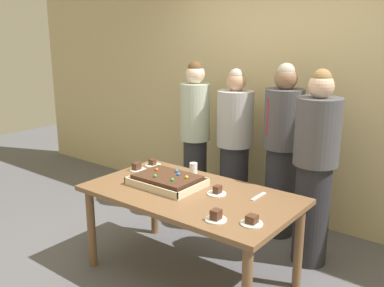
# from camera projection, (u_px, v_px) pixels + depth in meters

# --- Properties ---
(ground_plane) EXTENTS (12.00, 12.00, 0.00)m
(ground_plane) POSITION_uv_depth(u_px,v_px,m) (190.00, 275.00, 3.54)
(ground_plane) COLOR #5B5B60
(interior_back_panel) EXTENTS (8.00, 0.12, 3.00)m
(interior_back_panel) POSITION_uv_depth(u_px,v_px,m) (286.00, 78.00, 4.38)
(interior_back_panel) COLOR #CCB784
(interior_back_panel) RESTS_ON ground_plane
(party_table) EXTENTS (1.69, 0.94, 0.74)m
(party_table) POSITION_uv_depth(u_px,v_px,m) (190.00, 202.00, 3.38)
(party_table) COLOR brown
(party_table) RESTS_ON ground_plane
(sheet_cake) EXTENTS (0.58, 0.42, 0.11)m
(sheet_cake) POSITION_uv_depth(u_px,v_px,m) (167.00, 180.00, 3.50)
(sheet_cake) COLOR beige
(sheet_cake) RESTS_ON party_table
(plated_slice_near_left) EXTENTS (0.15, 0.15, 0.07)m
(plated_slice_near_left) POSITION_uv_depth(u_px,v_px,m) (217.00, 192.00, 3.31)
(plated_slice_near_left) COLOR white
(plated_slice_near_left) RESTS_ON party_table
(plated_slice_near_right) EXTENTS (0.15, 0.15, 0.08)m
(plated_slice_near_right) POSITION_uv_depth(u_px,v_px,m) (216.00, 217.00, 2.85)
(plated_slice_near_right) COLOR white
(plated_slice_near_right) RESTS_ON party_table
(plated_slice_far_left) EXTENTS (0.15, 0.15, 0.06)m
(plated_slice_far_left) POSITION_uv_depth(u_px,v_px,m) (153.00, 164.00, 4.01)
(plated_slice_far_left) COLOR white
(plated_slice_far_left) RESTS_ON party_table
(plated_slice_far_right) EXTENTS (0.15, 0.15, 0.06)m
(plated_slice_far_right) POSITION_uv_depth(u_px,v_px,m) (252.00, 221.00, 2.79)
(plated_slice_far_right) COLOR white
(plated_slice_far_right) RESTS_ON party_table
(plated_slice_center_front) EXTENTS (0.15, 0.15, 0.07)m
(plated_slice_center_front) POSITION_uv_depth(u_px,v_px,m) (137.00, 168.00, 3.87)
(plated_slice_center_front) COLOR white
(plated_slice_center_front) RESTS_ON party_table
(drink_cup_nearest) EXTENTS (0.07, 0.07, 0.10)m
(drink_cup_nearest) POSITION_uv_depth(u_px,v_px,m) (193.00, 168.00, 3.78)
(drink_cup_nearest) COLOR white
(drink_cup_nearest) RESTS_ON party_table
(cake_server_utensil) EXTENTS (0.03, 0.20, 0.01)m
(cake_server_utensil) POSITION_uv_depth(u_px,v_px,m) (258.00, 196.00, 3.26)
(cake_server_utensil) COLOR silver
(cake_server_utensil) RESTS_ON party_table
(person_serving_front) EXTENTS (0.37, 0.37, 1.61)m
(person_serving_front) POSITION_uv_depth(u_px,v_px,m) (235.00, 145.00, 4.41)
(person_serving_front) COLOR #28282D
(person_serving_front) RESTS_ON ground_plane
(person_green_shirt_behind) EXTENTS (0.37, 0.37, 1.68)m
(person_green_shirt_behind) POSITION_uv_depth(u_px,v_px,m) (315.00, 168.00, 3.54)
(person_green_shirt_behind) COLOR #28282D
(person_green_shirt_behind) RESTS_ON ground_plane
(person_striped_tie_right) EXTENTS (0.37, 0.37, 1.69)m
(person_striped_tie_right) POSITION_uv_depth(u_px,v_px,m) (282.00, 150.00, 4.06)
(person_striped_tie_right) COLOR #28282D
(person_striped_tie_right) RESTS_ON ground_plane
(person_far_right_suit) EXTENTS (0.32, 0.32, 1.67)m
(person_far_right_suit) POSITION_uv_depth(u_px,v_px,m) (195.00, 135.00, 4.63)
(person_far_right_suit) COLOR #28282D
(person_far_right_suit) RESTS_ON ground_plane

